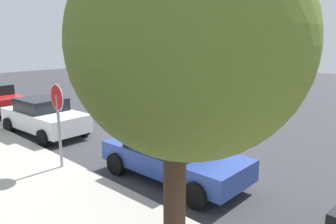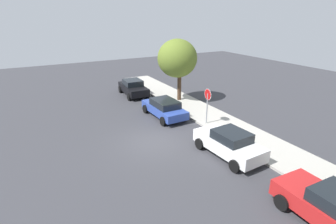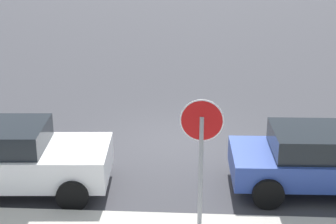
% 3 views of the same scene
% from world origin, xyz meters
% --- Properties ---
extents(ground_plane, '(60.00, 60.00, 0.00)m').
position_xyz_m(ground_plane, '(0.00, 0.00, 0.00)').
color(ground_plane, '#38383D').
extents(stop_sign, '(0.76, 0.08, 2.58)m').
position_xyz_m(stop_sign, '(-0.57, 4.28, 1.76)').
color(stop_sign, gray).
rests_on(stop_sign, ground_plane).
extents(parked_car_blue, '(4.22, 2.01, 1.35)m').
position_xyz_m(parked_car_blue, '(-3.28, 2.44, 0.71)').
color(parked_car_blue, '#2D479E').
rests_on(parked_car_blue, ground_plane).
extents(parked_car_white, '(4.10, 2.13, 1.47)m').
position_xyz_m(parked_car_white, '(3.38, 2.85, 0.74)').
color(parked_car_white, white).
rests_on(parked_car_white, ground_plane).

